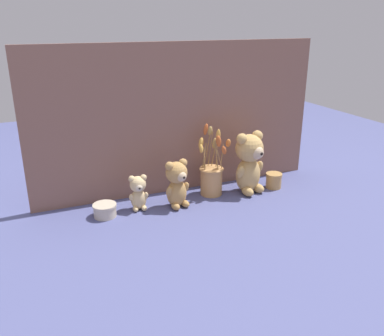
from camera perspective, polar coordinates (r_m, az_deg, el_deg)
ground_plane at (r=1.89m, az=0.24°, el=-4.75°), size 4.00×4.00×0.00m
backdrop_wall at (r=1.92m, az=-1.71°, el=6.82°), size 1.41×0.02×0.71m
teddy_bear_large at (r=1.95m, az=8.05°, el=0.91°), size 0.17×0.15×0.30m
teddy_bear_medium at (r=1.80m, az=-2.12°, el=-2.10°), size 0.12×0.11×0.22m
teddy_bear_small at (r=1.80m, az=-7.54°, el=-3.32°), size 0.09×0.08×0.16m
flower_vase at (r=1.94m, az=2.78°, el=-1.01°), size 0.15×0.14×0.34m
decorative_tin_tall at (r=1.78m, az=-12.13°, el=-5.82°), size 0.10×0.10×0.06m
decorative_tin_short at (r=2.07m, az=11.44°, el=-1.75°), size 0.08×0.08×0.08m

